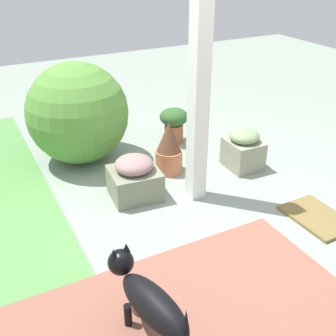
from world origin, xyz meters
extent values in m
plane|color=gray|center=(0.00, 0.00, 0.00)|extent=(12.00, 12.00, 0.00)
cube|color=white|center=(0.38, -0.16, 1.04)|extent=(0.14, 0.14, 2.08)
cube|color=gray|center=(0.63, -0.88, 0.15)|extent=(0.38, 0.33, 0.30)
ellipsoid|color=gray|center=(0.63, -0.88, 0.35)|extent=(0.30, 0.30, 0.14)
cube|color=gray|center=(0.63, 0.33, 0.13)|extent=(0.45, 0.47, 0.27)
ellipsoid|color=gray|center=(0.63, 0.33, 0.33)|extent=(0.35, 0.35, 0.16)
sphere|color=#55903A|center=(1.58, 0.54, 0.52)|extent=(1.05, 1.05, 1.05)
cylinder|color=#A05839|center=(1.50, -0.55, 0.11)|extent=(0.22, 0.22, 0.22)
ellipsoid|color=#2F5A28|center=(1.50, -0.55, 0.31)|extent=(0.33, 0.33, 0.20)
cylinder|color=#C86F4C|center=(0.90, -0.16, 0.12)|extent=(0.27, 0.27, 0.23)
cone|color=brown|center=(0.90, -0.16, 0.39)|extent=(0.25, 0.25, 0.31)
ellipsoid|color=black|center=(-0.89, 0.87, 0.28)|extent=(0.60, 0.29, 0.21)
sphere|color=black|center=(-0.56, 0.93, 0.36)|extent=(0.16, 0.16, 0.16)
cone|color=black|center=(-0.57, 0.98, 0.45)|extent=(0.05, 0.05, 0.07)
cone|color=black|center=(-0.55, 0.89, 0.45)|extent=(0.05, 0.05, 0.07)
cylinder|color=black|center=(-0.73, 0.97, 0.09)|extent=(0.05, 0.05, 0.17)
cylinder|color=black|center=(-0.70, 0.84, 0.09)|extent=(0.05, 0.05, 0.17)
cone|color=black|center=(-1.16, 0.82, 0.41)|extent=(0.04, 0.04, 0.13)
cube|color=olive|center=(-0.43, -0.89, 0.01)|extent=(0.57, 0.40, 0.03)
camera|label=1|loc=(-2.42, 1.58, 2.07)|focal=44.76mm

